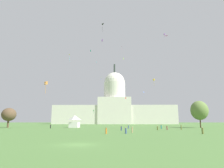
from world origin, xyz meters
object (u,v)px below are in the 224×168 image
person_maroon_lawn_far_left (167,128)px  person_olive_aisle_center (203,131)px  kite_white_mid (101,78)px  kite_black_high (101,25)px  person_black_back_center (51,126)px  person_olive_lawn_far_right (158,128)px  kite_green_low (94,111)px  person_navy_deep_crowd (121,128)px  kite_yellow_high (70,56)px  person_tan_back_left (132,130)px  kite_cyan_mid (96,62)px  capitol_building (115,108)px  person_teal_edge_east (161,127)px  kite_violet_high (164,34)px  kite_lime_high (123,59)px  person_denim_front_center (128,127)px  kite_turquoise_high (90,51)px  person_denim_near_tent (126,131)px  kite_blue_mid (144,93)px  kite_gold_mid (154,80)px  tree_west_mid (9,115)px  kite_orange_low (46,83)px  event_tent (74,121)px  kite_red_mid (126,98)px  kite_violet_high_b (102,40)px  person_orange_mid_center (106,131)px  kite_pink_high (122,47)px  kite_magenta_high (166,37)px  person_olive_edge_west (181,127)px

person_maroon_lawn_far_left → person_olive_aisle_center: 22.96m
kite_white_mid → kite_black_high: bearing=-168.3°
person_black_back_center → person_olive_lawn_far_right: 44.04m
kite_white_mid → kite_green_low: kite_white_mid is taller
person_navy_deep_crowd → kite_yellow_high: (-31.67, 54.52, 43.79)m
person_tan_back_left → kite_cyan_mid: bearing=-163.2°
capitol_building → person_teal_edge_east: capitol_building is taller
kite_violet_high → kite_lime_high: size_ratio=2.28×
person_teal_edge_east → person_olive_lawn_far_right: bearing=94.0°
person_denim_front_center → kite_turquoise_high: size_ratio=0.61×
kite_lime_high → kite_turquoise_high: size_ratio=0.48×
person_denim_near_tent → kite_lime_high: bearing=4.5°
person_olive_aisle_center → kite_blue_mid: size_ratio=0.38×
person_olive_lawn_far_right → kite_cyan_mid: size_ratio=1.50×
kite_turquoise_high → kite_blue_mid: size_ratio=0.60×
person_olive_aisle_center → kite_gold_mid: kite_gold_mid is taller
capitol_building → person_denim_front_center: (7.09, -124.03, -15.30)m
person_olive_lawn_far_right → person_teal_edge_east: bearing=76.3°
tree_west_mid → kite_orange_low: size_ratio=1.97×
event_tent → kite_orange_low: bearing=-105.4°
tree_west_mid → person_navy_deep_crowd: 60.00m
kite_orange_low → tree_west_mid: bearing=178.2°
capitol_building → kite_turquoise_high: size_ratio=46.33×
kite_red_mid → kite_cyan_mid: kite_cyan_mid is taller
person_olive_aisle_center → kite_yellow_high: bearing=6.8°
kite_violet_high → kite_orange_low: kite_violet_high is taller
kite_lime_high → kite_violet_high_b: bearing=-147.1°
event_tent → kite_red_mid: bearing=71.4°
person_black_back_center → person_denim_near_tent: person_black_back_center is taller
person_black_back_center → person_olive_aisle_center: bearing=40.7°
person_maroon_lawn_far_left → kite_violet_high: size_ratio=0.51×
person_navy_deep_crowd → person_orange_mid_center: bearing=-8.0°
event_tent → kite_yellow_high: kite_yellow_high is taller
person_denim_near_tent → capitol_building: bearing=7.9°
kite_lime_high → kite_turquoise_high: 37.96m
kite_pink_high → kite_green_low: size_ratio=0.52×
person_olive_lawn_far_right → person_orange_mid_center: bearing=-124.3°
kite_blue_mid → kite_magenta_high: kite_magenta_high is taller
person_teal_edge_east → kite_turquoise_high: kite_turquoise_high is taller
person_olive_edge_west → kite_violet_high_b: size_ratio=1.48×
kite_lime_high → kite_magenta_high: bearing=-59.6°
person_maroon_lawn_far_left → kite_cyan_mid: (-28.21, 23.93, 31.77)m
person_teal_edge_east → person_navy_deep_crowd: size_ratio=1.09×
capitol_building → person_olive_lawn_far_right: (16.38, -137.06, -15.38)m
person_denim_front_center → person_navy_deep_crowd: person_denim_front_center is taller
person_tan_back_left → kite_yellow_high: bearing=-154.9°
kite_lime_high → kite_black_high: (-10.59, -32.03, 4.96)m
kite_lime_high → kite_cyan_mid: bearing=-164.6°
kite_gold_mid → person_olive_lawn_far_right: bearing=144.6°
kite_yellow_high → kite_violet_high: bearing=-120.8°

